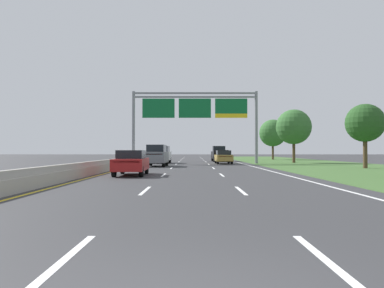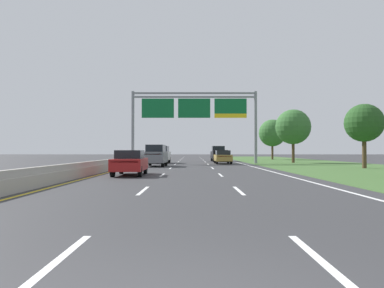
# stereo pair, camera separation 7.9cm
# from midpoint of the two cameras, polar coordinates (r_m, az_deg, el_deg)

# --- Properties ---
(ground_plane) EXTENTS (220.00, 220.00, 0.00)m
(ground_plane) POSITION_cam_midpoint_polar(r_m,az_deg,el_deg) (38.64, 0.10, -3.33)
(ground_plane) COLOR #333335
(lane_striping) EXTENTS (11.96, 106.00, 0.01)m
(lane_striping) POSITION_cam_midpoint_polar(r_m,az_deg,el_deg) (38.19, 0.10, -3.35)
(lane_striping) COLOR white
(lane_striping) RESTS_ON ground
(grass_verge_right) EXTENTS (14.00, 110.00, 0.02)m
(grass_verge_right) POSITION_cam_midpoint_polar(r_m,az_deg,el_deg) (41.08, 19.98, -3.12)
(grass_verge_right) COLOR #3D602D
(grass_verge_right) RESTS_ON ground
(median_barrier_concrete) EXTENTS (0.60, 110.00, 0.85)m
(median_barrier_concrete) POSITION_cam_midpoint_polar(r_m,az_deg,el_deg) (39.19, -9.60, -2.77)
(median_barrier_concrete) COLOR #A8A399
(median_barrier_concrete) RESTS_ON ground
(overhead_sign_gantry) EXTENTS (15.06, 0.42, 8.65)m
(overhead_sign_gantry) POSITION_cam_midpoint_polar(r_m,az_deg,el_deg) (43.66, 0.50, 5.06)
(overhead_sign_gantry) COLOR gray
(overhead_sign_gantry) RESTS_ON ground
(pickup_truck_black) EXTENTS (2.10, 5.43, 2.20)m
(pickup_truck_black) POSITION_cam_midpoint_polar(r_m,az_deg,el_deg) (52.00, 4.34, -1.55)
(pickup_truck_black) COLOR black
(pickup_truck_black) RESTS_ON ground
(car_grey_left_lane_suv) EXTENTS (2.02, 4.75, 2.11)m
(car_grey_left_lane_suv) POSITION_cam_midpoint_polar(r_m,az_deg,el_deg) (35.93, -5.48, -1.75)
(car_grey_left_lane_suv) COLOR slate
(car_grey_left_lane_suv) RESTS_ON ground
(car_gold_right_lane_sedan) EXTENTS (1.88, 4.42, 1.57)m
(car_gold_right_lane_sedan) POSITION_cam_midpoint_polar(r_m,az_deg,el_deg) (42.96, 4.98, -2.01)
(car_gold_right_lane_sedan) COLOR #A38438
(car_gold_right_lane_sedan) RESTS_ON ground
(car_red_left_lane_sedan) EXTENTS (1.92, 4.44, 1.57)m
(car_red_left_lane_sedan) POSITION_cam_midpoint_polar(r_m,az_deg,el_deg) (23.18, -9.46, -2.83)
(car_red_left_lane_sedan) COLOR maroon
(car_red_left_lane_sedan) RESTS_ON ground
(car_white_left_lane_suv) EXTENTS (2.04, 4.75, 2.11)m
(car_white_left_lane_suv) POSITION_cam_midpoint_polar(r_m,az_deg,el_deg) (44.80, -4.66, -1.61)
(car_white_left_lane_suv) COLOR silver
(car_white_left_lane_suv) RESTS_ON ground
(roadside_tree_mid) EXTENTS (3.32, 3.32, 5.62)m
(roadside_tree_mid) POSITION_cam_midpoint_polar(r_m,az_deg,el_deg) (35.13, 25.46, 2.97)
(roadside_tree_mid) COLOR #4C3823
(roadside_tree_mid) RESTS_ON ground
(roadside_tree_far) EXTENTS (4.39, 4.39, 6.73)m
(roadside_tree_far) POSITION_cam_midpoint_polar(r_m,az_deg,el_deg) (47.57, 15.67, 2.59)
(roadside_tree_far) COLOR #4C3823
(roadside_tree_far) RESTS_ON ground
(roadside_tree_distant) EXTENTS (4.64, 4.64, 6.90)m
(roadside_tree_distant) POSITION_cam_midpoint_polar(r_m,az_deg,el_deg) (64.12, 12.58, 1.69)
(roadside_tree_distant) COLOR #4C3823
(roadside_tree_distant) RESTS_ON ground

